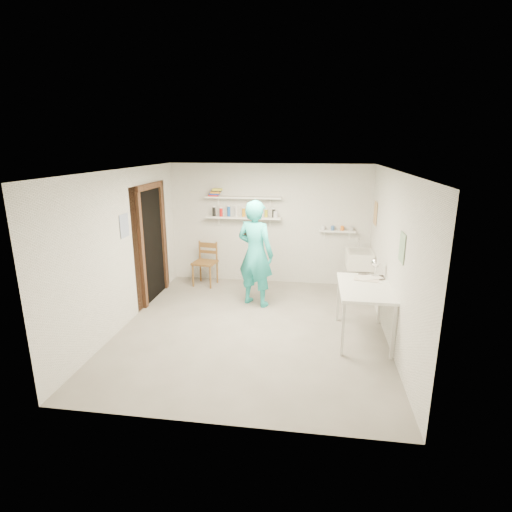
# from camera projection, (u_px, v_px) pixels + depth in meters

# --- Properties ---
(floor) EXTENTS (4.00, 4.50, 0.02)m
(floor) POSITION_uv_depth(u_px,v_px,m) (252.00, 328.00, 6.20)
(floor) COLOR slate
(floor) RESTS_ON ground
(ceiling) EXTENTS (4.00, 4.50, 0.02)m
(ceiling) POSITION_uv_depth(u_px,v_px,m) (252.00, 170.00, 5.55)
(ceiling) COLOR silver
(ceiling) RESTS_ON wall_back
(wall_back) EXTENTS (4.00, 0.02, 2.40)m
(wall_back) POSITION_uv_depth(u_px,v_px,m) (269.00, 224.00, 8.03)
(wall_back) COLOR silver
(wall_back) RESTS_ON ground
(wall_front) EXTENTS (4.00, 0.02, 2.40)m
(wall_front) POSITION_uv_depth(u_px,v_px,m) (216.00, 316.00, 3.72)
(wall_front) COLOR silver
(wall_front) RESTS_ON ground
(wall_left) EXTENTS (0.02, 4.50, 2.40)m
(wall_left) POSITION_uv_depth(u_px,v_px,m) (124.00, 249.00, 6.15)
(wall_left) COLOR silver
(wall_left) RESTS_ON ground
(wall_right) EXTENTS (0.02, 4.50, 2.40)m
(wall_right) POSITION_uv_depth(u_px,v_px,m) (393.00, 259.00, 5.60)
(wall_right) COLOR silver
(wall_right) RESTS_ON ground
(doorway_recess) EXTENTS (0.02, 0.90, 2.00)m
(doorway_recess) POSITION_uv_depth(u_px,v_px,m) (152.00, 245.00, 7.20)
(doorway_recess) COLOR black
(doorway_recess) RESTS_ON wall_left
(corridor_box) EXTENTS (1.40, 1.50, 2.10)m
(corridor_box) POSITION_uv_depth(u_px,v_px,m) (115.00, 241.00, 7.29)
(corridor_box) COLOR brown
(corridor_box) RESTS_ON ground
(door_lintel) EXTENTS (0.06, 1.05, 0.10)m
(door_lintel) POSITION_uv_depth(u_px,v_px,m) (149.00, 186.00, 6.92)
(door_lintel) COLOR brown
(door_lintel) RESTS_ON wall_left
(door_jamb_near) EXTENTS (0.06, 0.10, 2.00)m
(door_jamb_near) POSITION_uv_depth(u_px,v_px,m) (142.00, 252.00, 6.72)
(door_jamb_near) COLOR brown
(door_jamb_near) RESTS_ON ground
(door_jamb_far) EXTENTS (0.06, 0.10, 2.00)m
(door_jamb_far) POSITION_uv_depth(u_px,v_px,m) (163.00, 239.00, 7.68)
(door_jamb_far) COLOR brown
(door_jamb_far) RESTS_ON ground
(shelf_lower) EXTENTS (1.50, 0.22, 0.03)m
(shelf_lower) POSITION_uv_depth(u_px,v_px,m) (244.00, 218.00, 7.94)
(shelf_lower) COLOR white
(shelf_lower) RESTS_ON wall_back
(shelf_upper) EXTENTS (1.50, 0.22, 0.03)m
(shelf_upper) POSITION_uv_depth(u_px,v_px,m) (243.00, 197.00, 7.83)
(shelf_upper) COLOR white
(shelf_upper) RESTS_ON wall_back
(ledge_shelf) EXTENTS (0.70, 0.14, 0.03)m
(ledge_shelf) POSITION_uv_depth(u_px,v_px,m) (337.00, 231.00, 7.78)
(ledge_shelf) COLOR white
(ledge_shelf) RESTS_ON wall_back
(poster_left) EXTENTS (0.01, 0.28, 0.36)m
(poster_left) POSITION_uv_depth(u_px,v_px,m) (124.00, 226.00, 6.10)
(poster_left) COLOR #334C7F
(poster_left) RESTS_ON wall_left
(poster_right_a) EXTENTS (0.01, 0.34, 0.42)m
(poster_right_a) POSITION_uv_depth(u_px,v_px,m) (375.00, 213.00, 7.23)
(poster_right_a) COLOR #995933
(poster_right_a) RESTS_ON wall_right
(poster_right_b) EXTENTS (0.01, 0.30, 0.38)m
(poster_right_b) POSITION_uv_depth(u_px,v_px,m) (402.00, 248.00, 5.00)
(poster_right_b) COLOR #3F724C
(poster_right_b) RESTS_ON wall_right
(belfast_sink) EXTENTS (0.48, 0.60, 0.30)m
(belfast_sink) POSITION_uv_depth(u_px,v_px,m) (359.00, 259.00, 7.39)
(belfast_sink) COLOR white
(belfast_sink) RESTS_ON wall_right
(man) EXTENTS (0.80, 0.68, 1.86)m
(man) POSITION_uv_depth(u_px,v_px,m) (255.00, 254.00, 6.89)
(man) COLOR #23B0AF
(man) RESTS_ON ground
(wall_clock) EXTENTS (0.32, 0.16, 0.33)m
(wall_clock) POSITION_uv_depth(u_px,v_px,m) (252.00, 233.00, 7.01)
(wall_clock) COLOR beige
(wall_clock) RESTS_ON man
(wooden_chair) EXTENTS (0.49, 0.48, 0.93)m
(wooden_chair) POSITION_uv_depth(u_px,v_px,m) (205.00, 263.00, 8.00)
(wooden_chair) COLOR brown
(wooden_chair) RESTS_ON ground
(work_table) EXTENTS (0.72, 1.21, 0.81)m
(work_table) POSITION_uv_depth(u_px,v_px,m) (363.00, 313.00, 5.77)
(work_table) COLOR white
(work_table) RESTS_ON ground
(desk_lamp) EXTENTS (0.15, 0.15, 0.15)m
(desk_lamp) POSITION_uv_depth(u_px,v_px,m) (376.00, 263.00, 6.04)
(desk_lamp) COLOR white
(desk_lamp) RESTS_ON work_table
(spray_cans) EXTENTS (1.31, 0.06, 0.17)m
(spray_cans) POSITION_uv_depth(u_px,v_px,m) (243.00, 213.00, 7.91)
(spray_cans) COLOR black
(spray_cans) RESTS_ON shelf_lower
(book_stack) EXTENTS (0.26, 0.14, 0.14)m
(book_stack) POSITION_uv_depth(u_px,v_px,m) (215.00, 193.00, 7.88)
(book_stack) COLOR red
(book_stack) RESTS_ON shelf_upper
(ledge_pots) EXTENTS (0.48, 0.07, 0.09)m
(ledge_pots) POSITION_uv_depth(u_px,v_px,m) (337.00, 228.00, 7.77)
(ledge_pots) COLOR silver
(ledge_pots) RESTS_ON ledge_shelf
(papers) EXTENTS (0.30, 0.22, 0.02)m
(papers) POSITION_uv_depth(u_px,v_px,m) (365.00, 286.00, 5.66)
(papers) COLOR silver
(papers) RESTS_ON work_table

